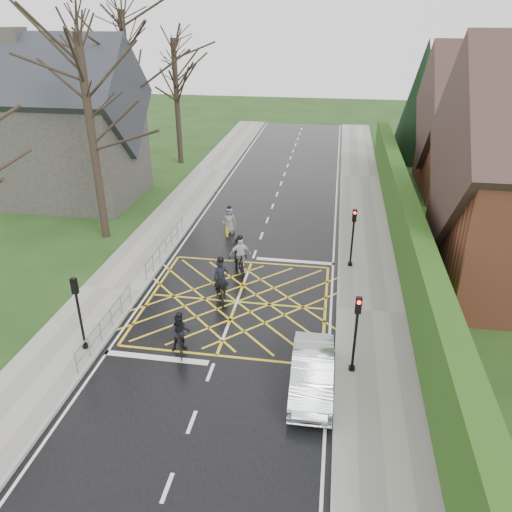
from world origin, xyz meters
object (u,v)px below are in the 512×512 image
(cyclist_rear, at_px, (221,285))
(cyclist_lead, at_px, (229,224))
(cyclist_back, at_px, (180,337))
(cyclist_front, at_px, (240,258))
(car, at_px, (312,373))
(cyclist_mid, at_px, (237,257))

(cyclist_rear, height_order, cyclist_lead, cyclist_rear)
(cyclist_back, xyz_separation_m, cyclist_front, (1.03, 6.83, 0.08))
(cyclist_back, bearing_deg, cyclist_rear, 60.72)
(cyclist_front, xyz_separation_m, cyclist_lead, (-1.54, 4.68, -0.14))
(cyclist_back, bearing_deg, car, -35.09)
(cyclist_mid, xyz_separation_m, cyclist_lead, (-1.33, 4.31, -0.01))
(cyclist_rear, relative_size, car, 0.56)
(cyclist_back, xyz_separation_m, car, (5.13, -1.36, 0.02))
(cyclist_rear, bearing_deg, cyclist_lead, 79.94)
(cyclist_lead, bearing_deg, car, -67.39)
(cyclist_back, height_order, cyclist_front, cyclist_front)
(cyclist_lead, distance_m, car, 14.06)
(cyclist_rear, bearing_deg, car, -69.93)
(cyclist_rear, xyz_separation_m, cyclist_back, (-0.66, -4.13, -0.02))
(cyclist_back, xyz_separation_m, cyclist_lead, (-0.51, 11.52, -0.06))
(cyclist_rear, distance_m, cyclist_mid, 3.08)
(cyclist_mid, distance_m, car, 9.59)
(car, bearing_deg, cyclist_lead, 112.19)
(cyclist_rear, bearing_deg, cyclist_mid, 68.06)
(cyclist_rear, xyz_separation_m, cyclist_mid, (0.15, 3.08, -0.08))
(cyclist_rear, height_order, cyclist_mid, cyclist_rear)
(cyclist_rear, xyz_separation_m, cyclist_front, (0.37, 2.70, 0.06))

